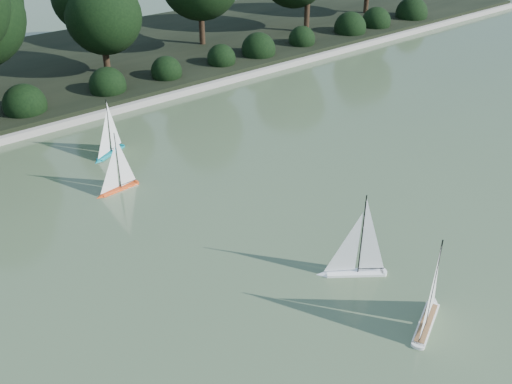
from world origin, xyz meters
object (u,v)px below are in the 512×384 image
(sailboat_white_b, at_px, (430,308))
(sailboat_orange, at_px, (115,182))
(sailboat_teal, at_px, (107,146))
(sailboat_white_a, at_px, (351,262))

(sailboat_white_b, distance_m, sailboat_orange, 6.76)
(sailboat_orange, relative_size, sailboat_teal, 0.96)
(sailboat_white_b, relative_size, sailboat_teal, 1.18)
(sailboat_white_a, distance_m, sailboat_teal, 6.71)
(sailboat_orange, bearing_deg, sailboat_white_b, -73.90)
(sailboat_white_b, xyz_separation_m, sailboat_orange, (-1.87, 6.49, -0.04))
(sailboat_white_a, bearing_deg, sailboat_teal, 100.01)
(sailboat_white_a, height_order, sailboat_teal, sailboat_white_a)
(sailboat_white_a, relative_size, sailboat_teal, 1.14)
(sailboat_white_a, bearing_deg, sailboat_orange, 109.77)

